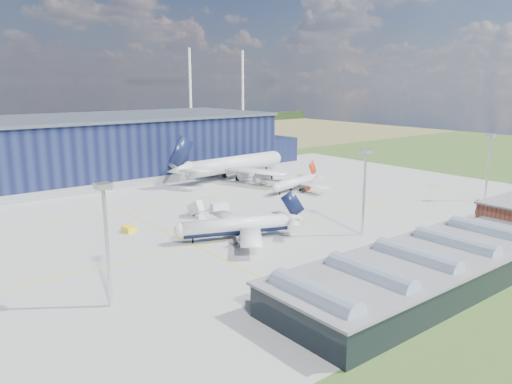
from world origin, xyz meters
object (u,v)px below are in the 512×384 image
at_px(airliner_navy, 235,217).
at_px(airstair, 196,211).
at_px(hangar, 134,147).
at_px(gse_tug_b, 258,300).
at_px(light_mast_west, 106,225).
at_px(gse_van_a, 219,206).
at_px(airliner_red, 294,178).
at_px(gse_cart_b, 102,192).
at_px(airliner_widebody, 234,156).
at_px(car_a, 479,201).
at_px(car_b, 360,272).
at_px(light_mast_east, 489,156).
at_px(gse_tug_a, 129,229).
at_px(light_mast_center, 365,178).

relative_size(airliner_navy, airstair, 6.81).
xyz_separation_m(hangar, gse_tug_b, (-41.16, -140.65, -10.90)).
xyz_separation_m(light_mast_west, gse_van_a, (55.14, 45.89, -14.24)).
xyz_separation_m(airliner_red, gse_cart_b, (-58.49, 40.00, -4.26)).
bearing_deg(airstair, airliner_widebody, 37.43).
height_order(light_mast_west, car_a, light_mast_west).
height_order(hangar, gse_van_a, hangar).
distance_m(hangar, airliner_widebody, 47.84).
height_order(hangar, car_a, hangar).
height_order(hangar, car_b, hangar).
xyz_separation_m(light_mast_east, gse_tug_b, (-113.35, -15.84, -14.72)).
relative_size(gse_tug_b, car_b, 0.88).
distance_m(airliner_navy, gse_cart_b, 74.48).
distance_m(gse_tug_a, car_b, 64.37).
relative_size(hangar, gse_cart_b, 49.56).
height_order(hangar, gse_tug_a, hangar).
height_order(gse_tug_a, gse_van_a, gse_van_a).
bearing_deg(light_mast_east, light_mast_center, 180.00).
xyz_separation_m(light_mast_center, airliner_red, (23.11, 52.00, -10.54)).
xyz_separation_m(gse_tug_a, airstair, (22.69, 2.47, 0.85)).
relative_size(light_mast_center, gse_cart_b, 7.86).
bearing_deg(car_a, light_mast_west, 87.00).
bearing_deg(light_mast_west, gse_van_a, 39.77).
bearing_deg(gse_tug_b, gse_van_a, 98.49).
distance_m(light_mast_east, airstair, 101.06).
bearing_deg(airliner_widebody, airliner_red, -88.66).
bearing_deg(light_mast_east, airstair, 154.26).
height_order(light_mast_west, light_mast_east, same).
bearing_deg(gse_tug_a, airliner_widebody, 31.31).
relative_size(light_mast_west, light_mast_east, 1.00).
bearing_deg(gse_tug_b, light_mast_center, 55.11).
bearing_deg(gse_van_a, hangar, 1.13).
bearing_deg(gse_tug_b, car_b, 32.26).
height_order(gse_tug_b, airstair, airstair).
xyz_separation_m(hangar, light_mast_east, (72.19, -124.80, 3.82)).
distance_m(hangar, light_mast_east, 144.23).
relative_size(airliner_navy, car_a, 10.74).
bearing_deg(car_b, airliner_widebody, -17.84).
relative_size(hangar, gse_tug_a, 35.80).
xyz_separation_m(gse_cart_b, airstair, (10.20, -48.51, 1.06)).
distance_m(light_mast_center, car_b, 32.19).
distance_m(airliner_navy, airliner_red, 62.01).
bearing_deg(gse_tug_b, airliner_navy, 96.88).
xyz_separation_m(gse_tug_a, car_a, (107.56, -41.69, -0.27)).
bearing_deg(light_mast_center, gse_tug_b, -161.86).
relative_size(hangar, gse_tug_b, 44.07).
xyz_separation_m(hangar, airstair, (-18.00, -81.31, -9.92)).
relative_size(airliner_red, airstair, 5.65).
bearing_deg(gse_tug_b, car_a, 44.96).
height_order(light_mast_center, car_b, light_mast_center).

